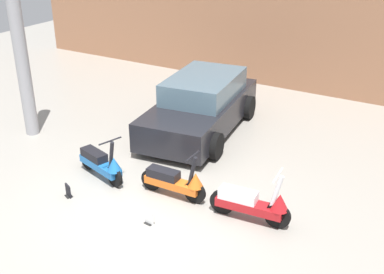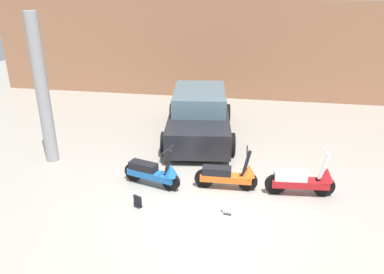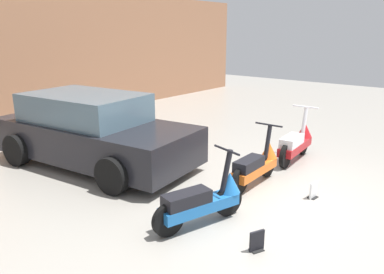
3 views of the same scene
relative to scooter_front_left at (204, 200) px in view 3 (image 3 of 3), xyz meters
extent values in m
plane|color=#9E998E|center=(1.31, -0.42, -0.36)|extent=(28.00, 28.00, 0.00)
cube|color=#9E6B4C|center=(1.31, 7.31, 1.51)|extent=(19.60, 0.12, 3.74)
cylinder|color=black|center=(0.42, -0.12, -0.13)|extent=(0.45, 0.20, 0.45)
cylinder|color=black|center=(-0.54, 0.16, -0.13)|extent=(0.45, 0.20, 0.45)
cube|color=#1E66B2|center=(-0.06, 0.02, -0.08)|extent=(1.20, 0.59, 0.16)
cube|color=black|center=(-0.26, 0.08, 0.09)|extent=(0.70, 0.43, 0.18)
cylinder|color=black|center=(0.37, -0.11, 0.32)|extent=(0.22, 0.13, 0.64)
cylinder|color=black|center=(0.37, -0.11, 0.63)|extent=(0.17, 0.51, 0.03)
cone|color=#1E66B2|center=(0.43, -0.13, 0.15)|extent=(0.37, 0.37, 0.29)
cylinder|color=black|center=(2.12, 0.17, -0.14)|extent=(0.44, 0.09, 0.44)
cylinder|color=black|center=(1.14, 0.14, -0.14)|extent=(0.44, 0.09, 0.44)
cube|color=orange|center=(1.63, 0.16, -0.08)|extent=(1.16, 0.30, 0.15)
cube|color=black|center=(1.42, 0.15, 0.08)|extent=(0.65, 0.27, 0.17)
cylinder|color=black|center=(2.07, 0.17, 0.31)|extent=(0.21, 0.08, 0.63)
cylinder|color=black|center=(2.07, 0.17, 0.62)|extent=(0.04, 0.51, 0.03)
cone|color=orange|center=(2.13, 0.17, 0.14)|extent=(0.30, 0.30, 0.29)
cylinder|color=black|center=(3.76, 0.20, -0.12)|extent=(0.47, 0.12, 0.47)
cylinder|color=black|center=(2.73, 0.12, -0.12)|extent=(0.47, 0.12, 0.47)
cube|color=#B2191E|center=(3.25, 0.16, -0.06)|extent=(1.24, 0.39, 0.16)
cube|color=white|center=(3.03, 0.14, 0.11)|extent=(0.71, 0.33, 0.18)
cylinder|color=white|center=(3.71, 0.20, 0.35)|extent=(0.22, 0.10, 0.67)
cylinder|color=white|center=(3.71, 0.20, 0.68)|extent=(0.08, 0.54, 0.03)
cone|color=#B2191E|center=(3.78, 0.20, 0.17)|extent=(0.34, 0.34, 0.31)
cube|color=black|center=(0.57, 3.11, 0.15)|extent=(2.21, 4.27, 0.68)
cube|color=slate|center=(0.54, 3.35, 0.76)|extent=(1.78, 2.46, 0.54)
cylinder|color=black|center=(1.61, 1.96, -0.05)|extent=(0.29, 0.65, 0.62)
cylinder|color=black|center=(-0.15, 1.74, -0.05)|extent=(0.29, 0.65, 0.62)
cylinder|color=black|center=(1.28, 4.48, -0.05)|extent=(0.29, 0.65, 0.62)
cylinder|color=black|center=(-0.47, 4.25, -0.05)|extent=(0.29, 0.65, 0.62)
cube|color=black|center=(-0.11, -0.90, -0.35)|extent=(0.19, 0.17, 0.01)
cube|color=black|center=(-0.11, -0.90, -0.23)|extent=(0.19, 0.11, 0.26)
cube|color=black|center=(1.76, -0.84, -0.35)|extent=(0.17, 0.14, 0.01)
cube|color=white|center=(1.76, -0.84, -0.23)|extent=(0.20, 0.05, 0.26)
camera|label=1|loc=(6.01, -6.59, 4.68)|focal=45.00mm
camera|label=2|loc=(2.12, -7.27, 4.00)|focal=35.00mm
camera|label=3|loc=(-3.68, -2.81, 2.20)|focal=35.00mm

